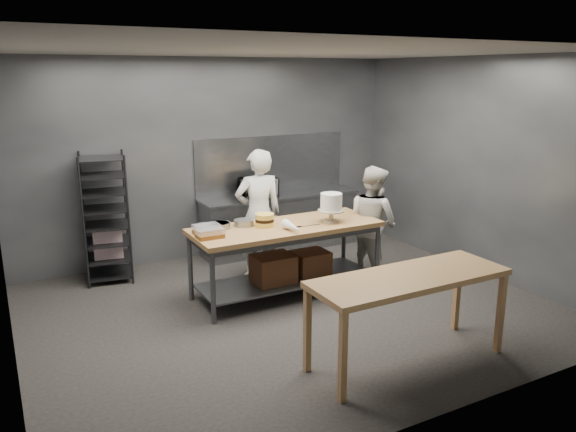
# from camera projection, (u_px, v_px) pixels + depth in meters

# --- Properties ---
(ground) EXTENTS (6.00, 6.00, 0.00)m
(ground) POSITION_uv_depth(u_px,v_px,m) (291.00, 309.00, 6.78)
(ground) COLOR black
(ground) RESTS_ON ground
(back_wall) EXTENTS (6.00, 0.04, 3.00)m
(back_wall) POSITION_uv_depth(u_px,v_px,m) (212.00, 159.00, 8.54)
(back_wall) COLOR #4C4F54
(back_wall) RESTS_ON ground
(work_table) EXTENTS (2.40, 0.90, 0.92)m
(work_table) POSITION_uv_depth(u_px,v_px,m) (287.00, 252.00, 7.11)
(work_table) COLOR olive
(work_table) RESTS_ON ground
(near_counter) EXTENTS (2.00, 0.70, 0.90)m
(near_counter) POSITION_uv_depth(u_px,v_px,m) (409.00, 284.00, 5.37)
(near_counter) COLOR olive
(near_counter) RESTS_ON ground
(back_counter) EXTENTS (2.60, 0.60, 0.90)m
(back_counter) POSITION_uv_depth(u_px,v_px,m) (280.00, 222.00, 8.99)
(back_counter) COLOR slate
(back_counter) RESTS_ON ground
(splashback_panel) EXTENTS (2.60, 0.02, 0.90)m
(splashback_panel) POSITION_uv_depth(u_px,v_px,m) (272.00, 164.00, 9.02)
(splashback_panel) COLOR slate
(splashback_panel) RESTS_ON back_counter
(speed_rack) EXTENTS (0.70, 0.74, 1.75)m
(speed_rack) POSITION_uv_depth(u_px,v_px,m) (106.00, 219.00, 7.58)
(speed_rack) COLOR black
(speed_rack) RESTS_ON ground
(chef_behind) EXTENTS (0.71, 0.52, 1.79)m
(chef_behind) POSITION_uv_depth(u_px,v_px,m) (259.00, 214.00, 7.66)
(chef_behind) COLOR silver
(chef_behind) RESTS_ON ground
(chef_right) EXTENTS (0.70, 0.84, 1.56)m
(chef_right) POSITION_uv_depth(u_px,v_px,m) (373.00, 222.00, 7.68)
(chef_right) COLOR silver
(chef_right) RESTS_ON ground
(microwave) EXTENTS (0.54, 0.37, 0.30)m
(microwave) POSITION_uv_depth(u_px,v_px,m) (258.00, 188.00, 8.66)
(microwave) COLOR black
(microwave) RESTS_ON back_counter
(frosted_cake_stand) EXTENTS (0.34, 0.34, 0.37)m
(frosted_cake_stand) POSITION_uv_depth(u_px,v_px,m) (331.00, 204.00, 7.11)
(frosted_cake_stand) COLOR #B4A990
(frosted_cake_stand) RESTS_ON work_table
(layer_cake) EXTENTS (0.23, 0.23, 0.16)m
(layer_cake) POSITION_uv_depth(u_px,v_px,m) (265.00, 220.00, 6.95)
(layer_cake) COLOR #E2C848
(layer_cake) RESTS_ON work_table
(cake_pans) EXTENTS (0.76, 0.28, 0.07)m
(cake_pans) POSITION_uv_depth(u_px,v_px,m) (222.00, 226.00, 6.86)
(cake_pans) COLOR gray
(cake_pans) RESTS_ON work_table
(piping_bag) EXTENTS (0.13, 0.38, 0.12)m
(piping_bag) POSITION_uv_depth(u_px,v_px,m) (293.00, 227.00, 6.70)
(piping_bag) COLOR white
(piping_bag) RESTS_ON work_table
(offset_spatula) EXTENTS (0.37, 0.02, 0.02)m
(offset_spatula) POSITION_uv_depth(u_px,v_px,m) (304.00, 226.00, 6.95)
(offset_spatula) COLOR slate
(offset_spatula) RESTS_ON work_table
(pastry_clamshells) EXTENTS (0.34, 0.39, 0.11)m
(pastry_clamshells) POSITION_uv_depth(u_px,v_px,m) (208.00, 231.00, 6.55)
(pastry_clamshells) COLOR #9F581F
(pastry_clamshells) RESTS_ON work_table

